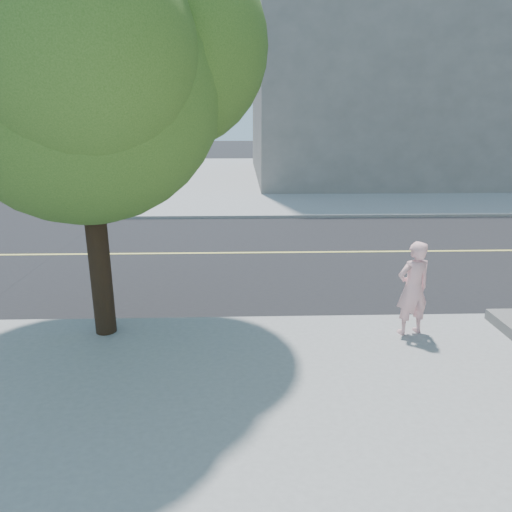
{
  "coord_description": "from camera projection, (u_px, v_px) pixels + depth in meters",
  "views": [
    {
      "loc": [
        4.07,
        -7.67,
        3.56
      ],
      "look_at": [
        4.31,
        -0.13,
        1.3
      ],
      "focal_mm": 32.45,
      "sensor_mm": 36.0,
      "label": 1
    }
  ],
  "objects": [
    {
      "name": "ground",
      "position": [
        15.0,
        326.0,
        8.25
      ],
      "size": [
        140.0,
        140.0,
        0.0
      ],
      "primitive_type": "plane",
      "color": "black",
      "rests_on": "ground"
    },
    {
      "name": "road_ew",
      "position": [
        92.0,
        254.0,
        12.55
      ],
      "size": [
        140.0,
        9.0,
        0.01
      ],
      "primitive_type": "cube",
      "color": "black",
      "rests_on": "ground"
    },
    {
      "name": "sidewalk_ne",
      "position": [
        390.0,
        176.0,
        29.22
      ],
      "size": [
        29.0,
        25.0,
        0.12
      ],
      "primitive_type": "cube",
      "color": "gray",
      "rests_on": "ground"
    },
    {
      "name": "filler_ne",
      "position": [
        406.0,
        56.0,
        27.69
      ],
      "size": [
        18.0,
        16.0,
        14.0
      ],
      "primitive_type": "cube",
      "color": "slate",
      "rests_on": "sidewalk_ne"
    },
    {
      "name": "man_on_phone",
      "position": [
        413.0,
        288.0,
        7.49
      ],
      "size": [
        0.65,
        0.51,
        1.58
      ],
      "primitive_type": "imported",
      "rotation": [
        0.0,
        0.0,
        3.4
      ],
      "color": "#FBB4B8",
      "rests_on": "sidewalk_se"
    },
    {
      "name": "street_tree",
      "position": [
        86.0,
        45.0,
        6.51
      ],
      "size": [
        5.16,
        4.7,
        6.86
      ],
      "rotation": [
        0.0,
        0.0,
        -0.28
      ],
      "color": "black",
      "rests_on": "sidewalk_se"
    }
  ]
}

